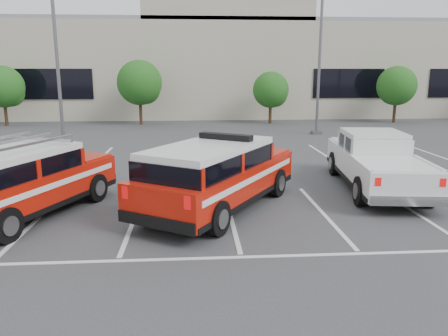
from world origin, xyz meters
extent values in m
plane|color=#38383B|center=(0.00, 0.00, 0.00)|extent=(120.00, 120.00, 0.00)
cube|color=silver|center=(0.00, 4.50, 0.01)|extent=(23.00, 15.00, 0.01)
cube|color=#B7AD9B|center=(0.00, 32.00, 4.00)|extent=(60.00, 15.00, 8.00)
cube|color=gray|center=(0.00, 32.00, 8.15)|extent=(60.00, 15.00, 0.30)
cube|color=#B7AD9B|center=(2.00, 30.50, 9.00)|extent=(14.00, 12.00, 2.00)
cylinder|color=#3F2B19|center=(-15.00, 22.00, 0.84)|extent=(0.24, 0.24, 1.67)
sphere|color=#134412|center=(-15.00, 22.00, 2.88)|extent=(3.07, 3.07, 3.07)
sphere|color=#134412|center=(-14.60, 22.20, 2.42)|extent=(2.05, 2.05, 2.05)
cylinder|color=#3F2B19|center=(-5.00, 22.00, 0.92)|extent=(0.24, 0.24, 1.84)
sphere|color=#134412|center=(-5.00, 22.00, 3.16)|extent=(3.37, 3.37, 3.37)
sphere|color=#134412|center=(-4.60, 22.20, 2.65)|extent=(2.24, 2.24, 2.24)
cylinder|color=#3F2B19|center=(5.00, 22.00, 0.76)|extent=(0.24, 0.24, 1.51)
sphere|color=#134412|center=(5.00, 22.00, 2.60)|extent=(2.77, 2.77, 2.77)
sphere|color=#134412|center=(5.40, 22.20, 2.18)|extent=(1.85, 1.85, 1.85)
cylinder|color=#3F2B19|center=(15.00, 22.00, 0.84)|extent=(0.24, 0.24, 1.67)
sphere|color=#134412|center=(15.00, 22.00, 2.88)|extent=(3.07, 3.07, 3.07)
sphere|color=#134412|center=(15.40, 22.20, 2.42)|extent=(2.05, 2.05, 2.05)
cube|color=#59595E|center=(-8.00, 12.00, 0.10)|extent=(0.60, 0.60, 0.20)
cylinder|color=#59595E|center=(-8.00, 12.00, 5.00)|extent=(0.18, 0.18, 10.00)
cube|color=#59595E|center=(7.00, 16.00, 0.10)|extent=(0.60, 0.60, 0.20)
cylinder|color=#59595E|center=(7.00, 16.00, 5.00)|extent=(0.18, 0.18, 10.00)
cube|color=#AF1508|center=(-0.27, 0.77, 0.86)|extent=(5.28, 6.50, 0.96)
cube|color=black|center=(-0.57, 0.29, 1.59)|extent=(4.15, 4.87, 0.50)
cube|color=silver|center=(-0.57, 0.29, 1.93)|extent=(4.06, 4.77, 0.18)
cube|color=black|center=(-0.05, 1.11, 2.12)|extent=(1.59, 1.17, 0.17)
cube|color=silver|center=(5.30, 2.56, 0.83)|extent=(2.94, 6.57, 0.92)
cube|color=black|center=(5.37, 3.13, 1.53)|extent=(2.27, 2.47, 0.48)
cube|color=silver|center=(5.37, 3.13, 1.86)|extent=(2.22, 2.42, 0.18)
cube|color=#AF1508|center=(-5.77, 0.46, 0.84)|extent=(4.25, 6.07, 0.93)
cube|color=black|center=(-5.98, -0.05, 1.55)|extent=(3.39, 4.37, 0.49)
cube|color=silver|center=(-5.98, -0.05, 1.88)|extent=(3.32, 4.28, 0.18)
cube|color=#A5A5A8|center=(-5.98, -0.05, 2.19)|extent=(3.30, 4.04, 0.07)
camera|label=1|loc=(-1.02, -11.81, 4.05)|focal=35.00mm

